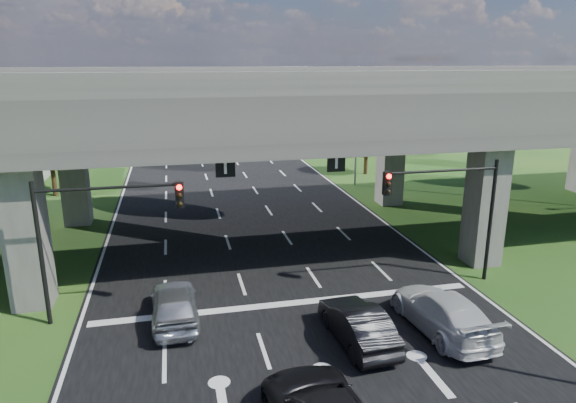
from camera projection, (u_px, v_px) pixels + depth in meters
name	position (u px, v px, depth m)	size (l,w,h in m)	color
ground	(310.00, 345.00, 19.49)	(160.00, 160.00, 0.00)	#194115
road	(264.00, 252.00, 28.88)	(18.00, 120.00, 0.03)	black
overpass	(256.00, 107.00, 28.64)	(80.00, 15.00, 10.00)	#3A3835
signal_right	(452.00, 200.00, 23.74)	(5.76, 0.54, 6.00)	black
signal_left	(96.00, 223.00, 20.40)	(5.76, 0.54, 6.00)	black
streetlight_far	(353.00, 117.00, 42.62)	(3.38, 0.25, 10.00)	gray
streetlight_beyond	(304.00, 102.00, 57.65)	(3.38, 0.25, 10.00)	gray
tree_left_near	(49.00, 135.00, 39.65)	(4.50, 4.50, 7.80)	black
tree_left_mid	(33.00, 131.00, 46.70)	(3.91, 3.90, 6.76)	black
tree_left_far	(91.00, 111.00, 54.81)	(4.80, 4.80, 8.32)	black
tree_right_near	(368.00, 126.00, 47.37)	(4.20, 4.20, 7.28)	black
tree_right_mid	(366.00, 119.00, 55.61)	(3.91, 3.90, 6.76)	black
tree_right_far	(311.00, 108.00, 62.10)	(4.50, 4.50, 7.80)	black
car_silver	(174.00, 304.00, 21.02)	(1.87, 4.66, 1.59)	#B4B7BC
car_dark	(357.00, 324.00, 19.48)	(1.60, 4.59, 1.51)	black
car_white	(442.00, 312.00, 20.32)	(2.24, 5.51, 1.60)	silver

